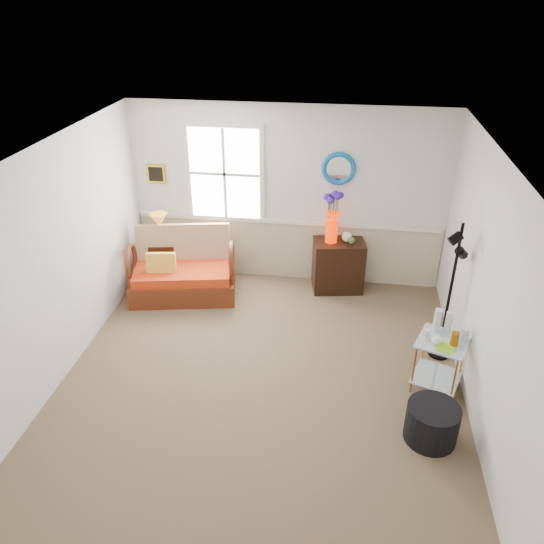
# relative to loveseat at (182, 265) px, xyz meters

# --- Properties ---
(floor) EXTENTS (4.50, 5.00, 0.01)m
(floor) POSITION_rel_loveseat_xyz_m (1.40, -1.75, -0.48)
(floor) COLOR brown
(floor) RESTS_ON ground
(ceiling) EXTENTS (4.50, 5.00, 0.01)m
(ceiling) POSITION_rel_loveseat_xyz_m (1.40, -1.75, 2.12)
(ceiling) COLOR white
(ceiling) RESTS_ON walls
(walls) EXTENTS (4.51, 5.01, 2.60)m
(walls) POSITION_rel_loveseat_xyz_m (1.40, -1.75, 0.82)
(walls) COLOR silver
(walls) RESTS_ON floor
(wainscot) EXTENTS (4.46, 0.02, 0.90)m
(wainscot) POSITION_rel_loveseat_xyz_m (1.40, 0.73, -0.03)
(wainscot) COLOR #B8AB8B
(wainscot) RESTS_ON walls
(chair_rail) EXTENTS (4.46, 0.04, 0.06)m
(chair_rail) POSITION_rel_loveseat_xyz_m (1.40, 0.72, 0.44)
(chair_rail) COLOR silver
(chair_rail) RESTS_ON walls
(window) EXTENTS (1.14, 0.06, 1.44)m
(window) POSITION_rel_loveseat_xyz_m (0.50, 0.72, 1.12)
(window) COLOR white
(window) RESTS_ON walls
(picture) EXTENTS (0.28, 0.03, 0.28)m
(picture) POSITION_rel_loveseat_xyz_m (-0.52, 0.73, 1.07)
(picture) COLOR #B08F19
(picture) RESTS_ON walls
(mirror) EXTENTS (0.47, 0.07, 0.47)m
(mirror) POSITION_rel_loveseat_xyz_m (2.10, 0.73, 1.27)
(mirror) COLOR #177FC6
(mirror) RESTS_ON walls
(loveseat) EXTENTS (1.59, 1.09, 0.95)m
(loveseat) POSITION_rel_loveseat_xyz_m (0.00, 0.00, 0.00)
(loveseat) COLOR #5F2411
(loveseat) RESTS_ON floor
(throw_pillow) EXTENTS (0.41, 0.16, 0.40)m
(throw_pillow) POSITION_rel_loveseat_xyz_m (-0.25, -0.15, 0.04)
(throw_pillow) COLOR orange
(throw_pillow) RESTS_ON loveseat
(lamp_stand) EXTENTS (0.44, 0.44, 0.64)m
(lamp_stand) POSITION_rel_loveseat_xyz_m (-0.40, 0.34, -0.15)
(lamp_stand) COLOR black
(lamp_stand) RESTS_ON floor
(table_lamp) EXTENTS (0.29, 0.29, 0.46)m
(table_lamp) POSITION_rel_loveseat_xyz_m (-0.41, 0.34, 0.40)
(table_lamp) COLOR gold
(table_lamp) RESTS_ON lamp_stand
(potted_plant) EXTENTS (0.36, 0.38, 0.25)m
(potted_plant) POSITION_rel_loveseat_xyz_m (-0.26, 0.37, 0.29)
(potted_plant) COLOR #456C34
(potted_plant) RESTS_ON lamp_stand
(cabinet) EXTENTS (0.78, 0.57, 0.76)m
(cabinet) POSITION_rel_loveseat_xyz_m (2.18, 0.49, -0.09)
(cabinet) COLOR black
(cabinet) RESTS_ON floor
(flower_vase) EXTENTS (0.23, 0.23, 0.74)m
(flower_vase) POSITION_rel_loveseat_xyz_m (2.06, 0.48, 0.66)
(flower_vase) COLOR red
(flower_vase) RESTS_ON cabinet
(side_table) EXTENTS (0.65, 0.65, 0.64)m
(side_table) POSITION_rel_loveseat_xyz_m (3.35, -1.54, -0.16)
(side_table) COLOR #B97632
(side_table) RESTS_ON floor
(tabletop_items) EXTENTS (0.59, 0.59, 0.27)m
(tabletop_items) POSITION_rel_loveseat_xyz_m (3.37, -1.51, 0.30)
(tabletop_items) COLOR silver
(tabletop_items) RESTS_ON side_table
(floor_lamp) EXTENTS (0.32, 0.32, 1.75)m
(floor_lamp) POSITION_rel_loveseat_xyz_m (3.47, -0.93, 0.40)
(floor_lamp) COLOR black
(floor_lamp) RESTS_ON floor
(ottoman) EXTENTS (0.67, 0.67, 0.40)m
(ottoman) POSITION_rel_loveseat_xyz_m (3.20, -2.33, -0.28)
(ottoman) COLOR black
(ottoman) RESTS_ON floor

